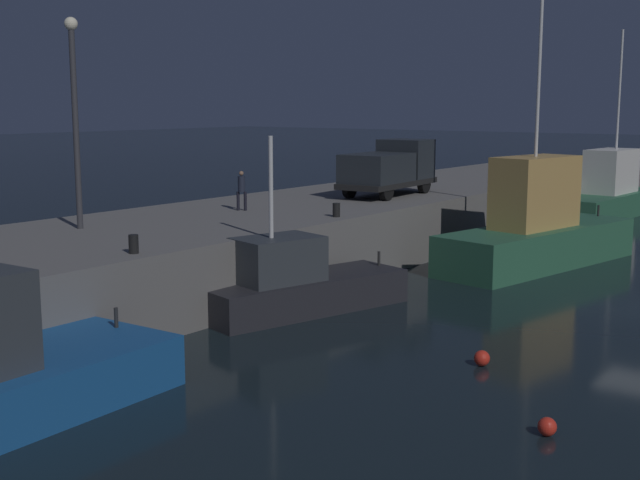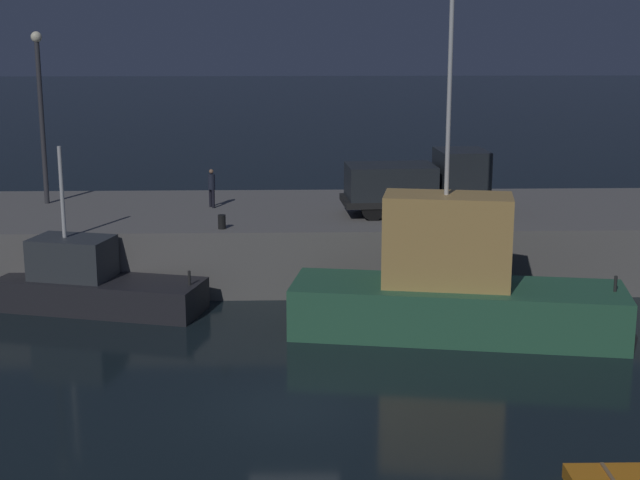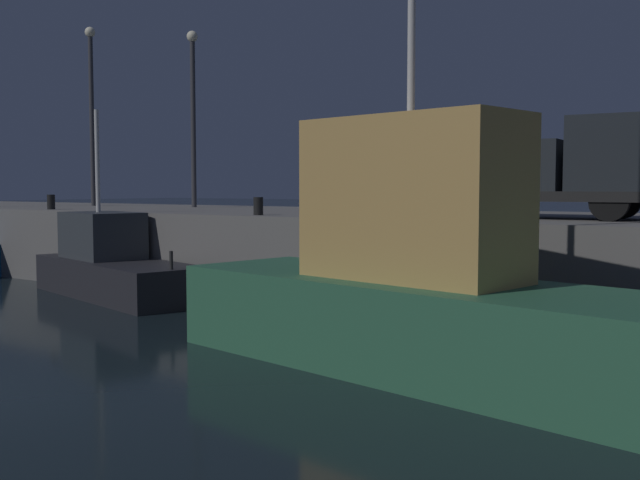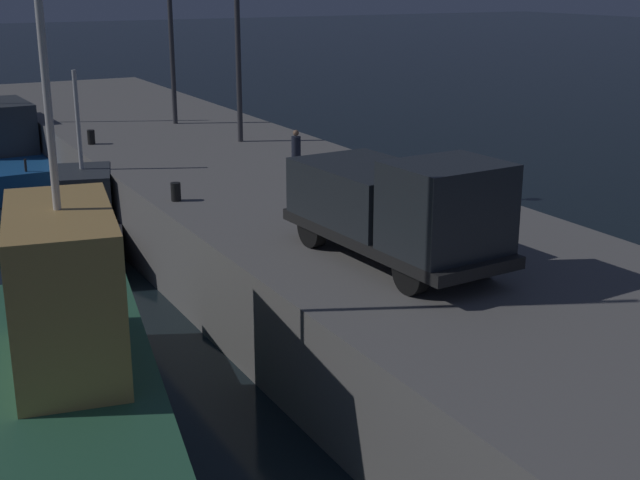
# 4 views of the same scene
# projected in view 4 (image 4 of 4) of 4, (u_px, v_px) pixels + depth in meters

# --- Properties ---
(pier_quay) EXTENTS (67.46, 8.84, 2.52)m
(pier_quay) POSITION_uv_depth(u_px,v_px,m) (337.00, 249.00, 24.14)
(pier_quay) COLOR slate
(pier_quay) RESTS_ON ground
(fishing_trawler_red) EXTENTS (11.19, 4.15, 9.59)m
(fishing_trawler_red) POSITION_uv_depth(u_px,v_px,m) (0.00, 152.00, 38.14)
(fishing_trawler_red) COLOR #195193
(fishing_trawler_red) RESTS_ON ground
(fishing_boat_white) EXTENTS (10.91, 4.81, 11.15)m
(fishing_boat_white) POSITION_uv_depth(u_px,v_px,m) (73.00, 375.00, 15.91)
(fishing_boat_white) COLOR #2D6647
(fishing_boat_white) RESTS_ON ground
(fishing_boat_orange) EXTENTS (7.51, 4.08, 5.72)m
(fishing_boat_orange) POSITION_uv_depth(u_px,v_px,m) (85.00, 225.00, 27.69)
(fishing_boat_orange) COLOR #232328
(fishing_boat_orange) RESTS_ON ground
(lamp_post_west) EXTENTS (0.44, 0.44, 7.60)m
(lamp_post_west) POSITION_uv_depth(u_px,v_px,m) (170.00, 16.00, 35.75)
(lamp_post_west) COLOR #38383D
(lamp_post_west) RESTS_ON pier_quay
(lamp_post_east) EXTENTS (0.44, 0.44, 6.97)m
(lamp_post_east) POSITION_uv_depth(u_px,v_px,m) (238.00, 30.00, 31.80)
(lamp_post_east) COLOR #38383D
(lamp_post_east) RESTS_ON pier_quay
(utility_truck) EXTENTS (5.92, 2.61, 2.51)m
(utility_truck) POSITION_uv_depth(u_px,v_px,m) (398.00, 206.00, 18.61)
(utility_truck) COLOR black
(utility_truck) RESTS_ON pier_quay
(dockworker) EXTENTS (0.38, 0.38, 1.56)m
(dockworker) POSITION_uv_depth(u_px,v_px,m) (296.00, 152.00, 26.42)
(dockworker) COLOR black
(dockworker) RESTS_ON pier_quay
(bollard_west) EXTENTS (0.28, 0.28, 0.53)m
(bollard_west) POSITION_uv_depth(u_px,v_px,m) (91.00, 137.00, 32.37)
(bollard_west) COLOR black
(bollard_west) RESTS_ON pier_quay
(bollard_central) EXTENTS (0.28, 0.28, 0.52)m
(bollard_central) POSITION_uv_depth(u_px,v_px,m) (176.00, 192.00, 24.16)
(bollard_central) COLOR black
(bollard_central) RESTS_ON pier_quay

